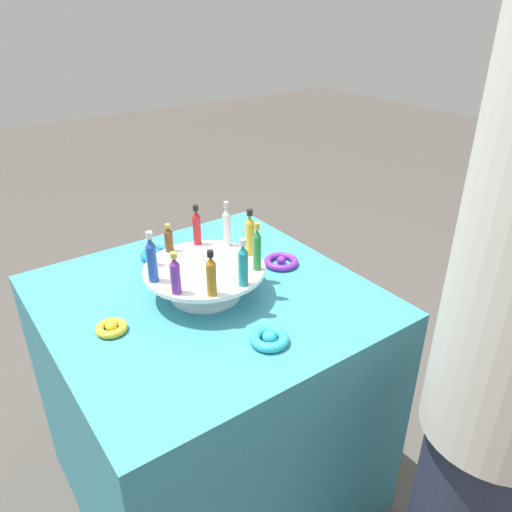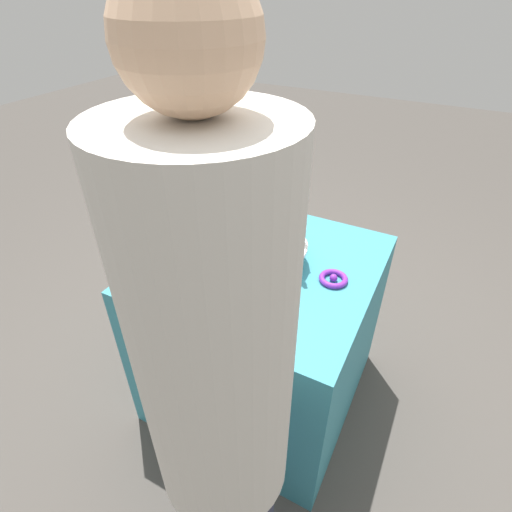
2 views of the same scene
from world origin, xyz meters
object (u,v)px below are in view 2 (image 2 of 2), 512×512
bottle_green (280,250)px  bottle_purple (225,233)px  ribbon_bow_gold (202,243)px  bottle_orange (250,216)px  display_stand (264,250)px  bottle_teal (254,251)px  bottle_gold (299,240)px  bottle_red (292,218)px  bottle_blue (232,218)px  bottle_clear (303,228)px  bottle_amber (233,245)px  ribbon_bow_blue (289,226)px  ribbon_bow_teal (230,303)px  bottle_brown (272,216)px  person_figure (222,430)px  ribbon_bow_purple (333,279)px

bottle_green → bottle_purple: (-0.02, -0.23, -0.01)m
ribbon_bow_gold → bottle_orange: bearing=122.2°
display_stand → bottle_green: size_ratio=2.44×
bottle_teal → bottle_orange: size_ratio=1.47×
bottle_gold → bottle_red: bottle_gold is taller
bottle_teal → bottle_blue: bearing=-130.6°
bottle_clear → bottle_blue: bearing=-76.6°
bottle_amber → ribbon_bow_blue: size_ratio=1.14×
bottle_clear → ribbon_bow_teal: (0.36, -0.11, -0.14)m
display_stand → bottle_teal: size_ratio=2.56×
bottle_orange → bottle_blue: size_ratio=0.63×
bottle_clear → ribbon_bow_gold: size_ratio=1.74×
bottle_brown → ribbon_bow_teal: bearing=6.3°
bottle_teal → bottle_clear: bearing=157.4°
ribbon_bow_teal → bottle_teal: bearing=171.7°
bottle_brown → ribbon_bow_blue: bottle_brown is taller
bottle_purple → bottle_amber: (0.06, 0.07, 0.00)m
bottle_gold → ribbon_bow_blue: (-0.29, -0.16, -0.14)m
bottle_teal → bottle_green: size_ratio=0.96×
bottle_orange → ribbon_bow_gold: 0.24m
bottle_teal → bottle_blue: 0.24m
bottle_red → ribbon_bow_gold: size_ratio=1.56×
bottle_green → bottle_amber: 0.17m
display_stand → ribbon_bow_teal: 0.29m
bottle_brown → bottle_blue: size_ratio=0.60×
display_stand → bottle_green: 0.17m
ribbon_bow_blue → person_figure: 1.05m
display_stand → ribbon_bow_teal: bearing=2.7°
bottle_amber → ribbon_bow_teal: (0.15, 0.07, -0.13)m
bottle_purple → ribbon_bow_purple: bearing=102.4°
bottle_clear → bottle_purple: bearing=-58.6°
bottle_red → bottle_purple: bottle_red is taller
person_figure → bottle_purple: bearing=10.8°
bottle_orange → bottle_purple: (0.17, -0.01, 0.01)m
bottle_teal → bottle_green: bearing=121.4°
bottle_orange → person_figure: size_ratio=0.05×
bottle_orange → bottle_purple: bottle_purple is taller
bottle_gold → bottle_clear: size_ratio=1.01×
bottle_green → ribbon_bow_purple: bottle_green is taller
bottle_clear → bottle_green: bearing=-4.6°
bottle_red → person_figure: size_ratio=0.07×
bottle_brown → bottle_green: bearing=31.4°
bottle_blue → bottle_gold: bearing=85.4°
bottle_teal → bottle_purple: 0.17m
ribbon_bow_teal → ribbon_bow_purple: (-0.30, 0.27, -0.00)m
ribbon_bow_purple → bottle_orange: bearing=-101.7°
bottle_red → bottle_teal: bearing=-4.6°
bottle_teal → ribbon_bow_purple: bearing=122.0°
person_figure → ribbon_bow_teal: bearing=9.2°
bottle_clear → bottle_brown: bottle_clear is taller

